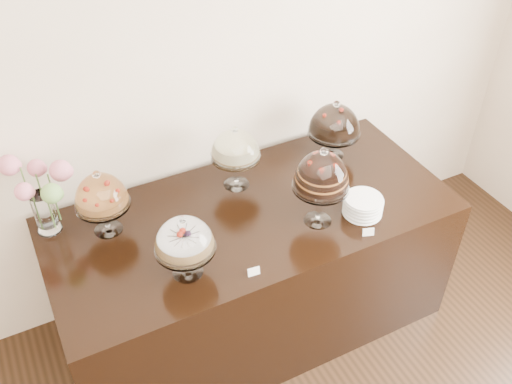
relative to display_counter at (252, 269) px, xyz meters
name	(u,v)px	position (x,y,z in m)	size (l,w,h in m)	color
wall_back	(163,79)	(-0.24, 0.55, 1.05)	(5.00, 0.04, 3.00)	beige
display_counter	(252,269)	(0.00, 0.00, 0.00)	(2.20, 1.00, 0.90)	black
cake_stand_sugar_sponge	(184,238)	(-0.47, -0.25, 0.68)	(0.29, 0.29, 0.36)	white
cake_stand_choco_layer	(322,174)	(0.28, -0.21, 0.76)	(0.29, 0.29, 0.47)	white
cake_stand_cheesecake	(235,147)	(0.03, 0.26, 0.71)	(0.28, 0.28, 0.39)	white
cake_stand_dark_choco	(335,122)	(0.67, 0.26, 0.68)	(0.31, 0.31, 0.38)	white
cake_stand_fruit_tart	(101,194)	(-0.73, 0.22, 0.69)	(0.28, 0.28, 0.38)	white
flower_vase	(41,190)	(-0.99, 0.36, 0.71)	(0.33, 0.31, 0.44)	white
plate_stack	(363,206)	(0.53, -0.27, 0.50)	(0.21, 0.21, 0.10)	white
price_card_left	(254,272)	(-0.19, -0.41, 0.47)	(0.06, 0.01, 0.04)	white
price_card_right	(368,232)	(0.46, -0.43, 0.47)	(0.06, 0.01, 0.04)	white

